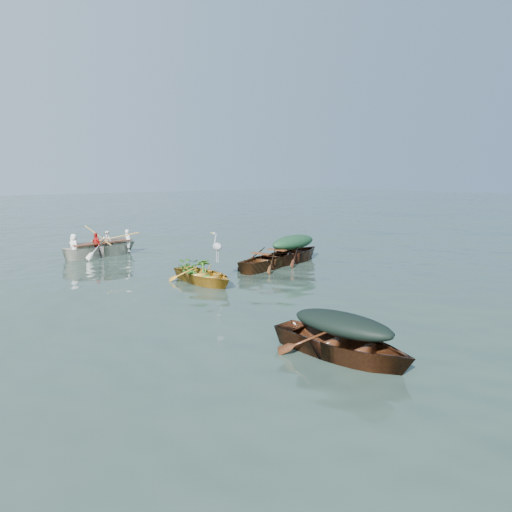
{
  "coord_description": "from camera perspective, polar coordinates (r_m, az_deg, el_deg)",
  "views": [
    {
      "loc": [
        -10.53,
        -10.82,
        3.22
      ],
      "look_at": [
        -0.66,
        2.19,
        0.5
      ],
      "focal_mm": 35.0,
      "sensor_mm": 36.0,
      "label": 1
    }
  ],
  "objects": [
    {
      "name": "thwart_benches",
      "position": [
        17.04,
        1.51,
        0.24
      ],
      "size": [
        2.2,
        1.39,
        0.04
      ],
      "primitive_type": null,
      "rotation": [
        0.0,
        0.0,
        1.89
      ],
      "color": "#502812",
      "rests_on": "open_wooden_boat"
    },
    {
      "name": "oars",
      "position": [
        20.43,
        -17.21,
        1.53
      ],
      "size": [
        1.15,
        2.67,
        0.06
      ],
      "primitive_type": null,
      "rotation": [
        0.0,
        0.0,
        1.79
      ],
      "color": "olive",
      "rests_on": "rowed_boat"
    },
    {
      "name": "yellow_dinghy",
      "position": [
        14.87,
        -6.02,
        -3.1
      ],
      "size": [
        1.5,
        3.23,
        0.86
      ],
      "primitive_type": "imported",
      "rotation": [
        0.0,
        0.0,
        0.04
      ],
      "color": "#BE8D25",
      "rests_on": "ground"
    },
    {
      "name": "heron",
      "position": [
        15.05,
        -4.44,
        0.52
      ],
      "size": [
        0.3,
        0.41,
        0.92
      ],
      "primitive_type": null,
      "rotation": [
        0.0,
        0.0,
        0.04
      ],
      "color": "#9EA0A6",
      "rests_on": "yellow_dinghy"
    },
    {
      "name": "rowers",
      "position": [
        20.39,
        -17.25,
        2.5
      ],
      "size": [
        3.24,
        1.81,
        0.76
      ],
      "primitive_type": "imported",
      "rotation": [
        0.0,
        0.0,
        1.79
      ],
      "color": "white",
      "rests_on": "rowed_boat"
    },
    {
      "name": "green_tarp_boat",
      "position": [
        18.3,
        4.25,
        -0.71
      ],
      "size": [
        4.52,
        2.39,
        1.01
      ],
      "primitive_type": "imported",
      "rotation": [
        0.0,
        0.0,
        1.83
      ],
      "color": "#491D11",
      "rests_on": "ground"
    },
    {
      "name": "rowed_boat",
      "position": [
        20.51,
        -17.13,
        -0.0
      ],
      "size": [
        4.55,
        2.23,
        1.05
      ],
      "primitive_type": "imported",
      "rotation": [
        0.0,
        0.0,
        1.79
      ],
      "color": "white",
      "rests_on": "ground"
    },
    {
      "name": "dark_tarp_cover",
      "position": [
        8.9,
        9.85,
        -7.45
      ],
      "size": [
        1.03,
        2.09,
        0.4
      ],
      "primitive_type": "ellipsoid",
      "rotation": [
        0.0,
        0.0,
        0.15
      ],
      "color": "black",
      "rests_on": "dark_covered_boat"
    },
    {
      "name": "dark_covered_boat",
      "position": [
        9.11,
        9.73,
        -11.37
      ],
      "size": [
        1.88,
        3.79,
        0.9
      ],
      "primitive_type": "imported",
      "rotation": [
        0.0,
        0.0,
        0.15
      ],
      "color": "#4E2A12",
      "rests_on": "ground"
    },
    {
      "name": "open_wooden_boat",
      "position": [
        17.12,
        1.51,
        -1.39
      ],
      "size": [
        4.32,
        2.53,
        0.95
      ],
      "primitive_type": "imported",
      "rotation": [
        0.0,
        0.0,
        1.89
      ],
      "color": "brown",
      "rests_on": "ground"
    },
    {
      "name": "dinghy_weeds",
      "position": [
        15.2,
        -7.13,
        -0.05
      ],
      "size": [
        0.74,
        0.93,
        0.6
      ],
      "primitive_type": "imported",
      "rotation": [
        0.0,
        0.0,
        0.04
      ],
      "color": "#2F641A",
      "rests_on": "yellow_dinghy"
    },
    {
      "name": "ground",
      "position": [
        15.44,
        6.89,
        -2.65
      ],
      "size": [
        140.0,
        140.0,
        0.0
      ],
      "primitive_type": "plane",
      "color": "#2F4137",
      "rests_on": "ground"
    },
    {
      "name": "green_tarp_cover",
      "position": [
        18.18,
        4.28,
        1.66
      ],
      "size": [
        2.49,
        1.31,
        0.52
      ],
      "primitive_type": "ellipsoid",
      "rotation": [
        0.0,
        0.0,
        1.83
      ],
      "color": "#183C20",
      "rests_on": "green_tarp_boat"
    }
  ]
}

